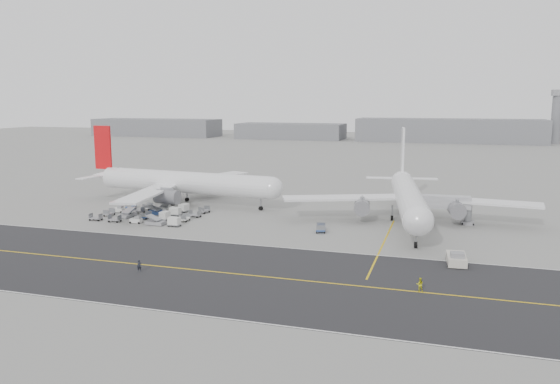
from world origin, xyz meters
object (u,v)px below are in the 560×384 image
(airliner_b, at_px, (408,196))
(ground_crew_a, at_px, (139,266))
(jet_bridge, at_px, (435,203))
(ground_crew_b, at_px, (420,284))
(pushback_tug, at_px, (457,259))
(airliner_a, at_px, (181,182))
(control_tower, at_px, (557,116))

(airliner_b, height_order, ground_crew_a, airliner_b)
(ground_crew_a, bearing_deg, airliner_b, 29.66)
(jet_bridge, height_order, ground_crew_b, jet_bridge)
(jet_bridge, bearing_deg, pushback_tug, -83.98)
(ground_crew_b, bearing_deg, airliner_a, -46.04)
(airliner_a, xyz_separation_m, airliner_b, (54.46, -4.00, -0.06))
(control_tower, relative_size, jet_bridge, 2.00)
(control_tower, height_order, airliner_b, control_tower)
(control_tower, height_order, ground_crew_b, control_tower)
(pushback_tug, xyz_separation_m, ground_crew_b, (-4.77, -14.09, 0.03))
(control_tower, distance_m, airliner_a, 265.51)
(ground_crew_b, bearing_deg, control_tower, -110.15)
(control_tower, height_order, ground_crew_a, control_tower)
(control_tower, bearing_deg, airliner_a, -117.33)
(control_tower, distance_m, ground_crew_a, 304.38)
(airliner_a, distance_m, ground_crew_a, 54.19)
(control_tower, relative_size, ground_crew_b, 16.92)
(airliner_a, bearing_deg, airliner_b, -88.65)
(control_tower, relative_size, ground_crew_a, 17.61)
(airliner_b, relative_size, ground_crew_b, 28.80)
(airliner_b, height_order, jet_bridge, airliner_b)
(control_tower, bearing_deg, pushback_tug, -102.15)
(ground_crew_a, xyz_separation_m, ground_crew_b, (40.00, 3.58, 0.04))
(jet_bridge, bearing_deg, control_tower, 73.48)
(airliner_b, relative_size, ground_crew_a, 29.99)
(pushback_tug, distance_m, jet_bridge, 29.83)
(ground_crew_b, bearing_deg, jet_bridge, -98.50)
(pushback_tug, xyz_separation_m, jet_bridge, (-4.14, 29.37, 3.22))
(airliner_b, xyz_separation_m, ground_crew_a, (-35.25, -46.48, -4.42))
(airliner_a, relative_size, jet_bridge, 3.45)
(jet_bridge, bearing_deg, airliner_a, 174.71)
(control_tower, xyz_separation_m, ground_crew_a, (-102.59, -286.16, -15.37))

